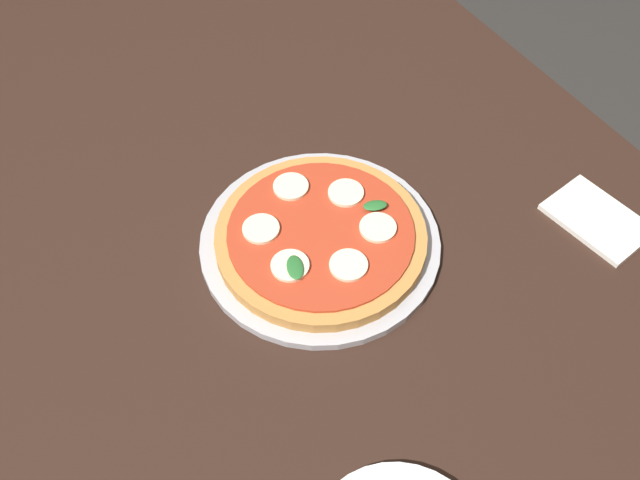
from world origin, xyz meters
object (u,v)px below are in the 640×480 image
at_px(dining_table, 293,264).
at_px(serving_tray, 320,242).
at_px(pizza, 321,236).
at_px(napkin, 597,219).

xyz_separation_m(dining_table, serving_tray, (0.05, 0.02, 0.09)).
height_order(dining_table, serving_tray, serving_tray).
distance_m(dining_table, pizza, 0.12).
bearing_deg(napkin, pizza, -113.54).
bearing_deg(pizza, dining_table, -161.62).
bearing_deg(pizza, serving_tray, 163.42).
bearing_deg(napkin, dining_table, -119.01).
xyz_separation_m(dining_table, napkin, (0.20, 0.36, 0.09)).
xyz_separation_m(serving_tray, napkin, (0.15, 0.34, -0.00)).
bearing_deg(pizza, napkin, 66.46).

